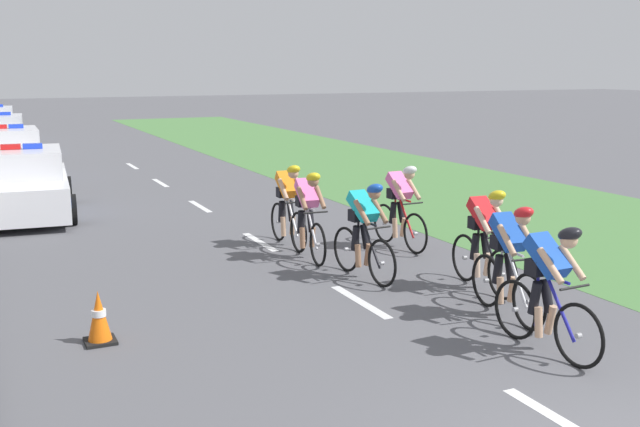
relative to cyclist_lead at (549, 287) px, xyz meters
The scene contains 13 objects.
grass_verge 12.53m from the cyclist_lead, 63.21° to the left, with size 7.00×60.00×0.01m, color #4C7F42.
lane_markings_centre 6.70m from the cyclist_lead, 98.88° to the left, with size 0.14×25.60×0.01m.
cyclist_lead is the anchor object (origin of this frame).
cyclist_second 1.22m from the cyclist_lead, 71.82° to the left, with size 0.45×1.72×1.56m.
cyclist_third 2.47m from the cyclist_lead, 69.42° to the left, with size 0.44×1.72×1.56m.
cyclist_fourth 3.58m from the cyclist_lead, 97.08° to the left, with size 0.44×1.72×1.56m.
cyclist_fifth 5.18m from the cyclist_lead, 77.69° to the left, with size 0.43×1.72×1.56m.
cyclist_sixth 5.08m from the cyclist_lead, 98.24° to the left, with size 0.44×1.72×1.56m.
cyclist_seventh 6.05m from the cyclist_lead, 96.38° to the left, with size 0.42×1.72×1.56m.
police_car_nearest 12.08m from the cyclist_lead, 113.35° to the left, with size 2.28×4.53×1.59m.
police_car_second 17.83m from the cyclist_lead, 105.58° to the left, with size 2.07×4.44×1.59m.
police_car_third 24.22m from the cyclist_lead, 101.40° to the left, with size 2.27×4.53×1.59m.
traffic_cone_near 5.22m from the cyclist_lead, 151.52° to the left, with size 0.36×0.36×0.64m.
Camera 1 is at (-4.74, -3.43, 3.22)m, focal length 42.07 mm.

